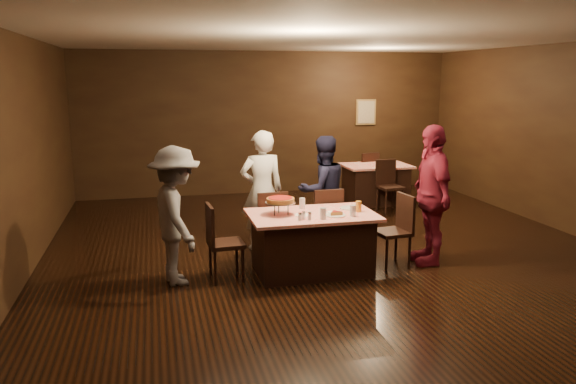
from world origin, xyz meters
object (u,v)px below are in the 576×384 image
object	(u,v)px
chair_end_right	(392,231)
diner_grey_knit	(176,216)
back_table	(376,184)
diner_red_shirt	(431,195)
chair_end_left	(226,242)
chair_far_right	(325,220)
diner_white_jacket	(262,190)
diner_navy_hoodie	(323,190)
main_table	(312,243)
glass_front_right	(353,211)
glass_amber	(358,207)
plate_empty	(349,208)
chair_back_far	(365,174)
glass_front_left	(323,213)
chair_far_left	(269,223)
pizza_stand	(280,200)
glass_back	(302,203)
chair_back_near	(390,186)

from	to	relation	value
chair_end_right	diner_grey_knit	world-z (taller)	diner_grey_knit
back_table	diner_red_shirt	world-z (taller)	diner_red_shirt
back_table	chair_end_left	size ratio (longest dim) A/B	1.37
chair_far_right	diner_white_jacket	distance (m)	0.99
diner_navy_hoodie	chair_far_right	bearing A→B (deg)	63.01
main_table	chair_end_left	world-z (taller)	chair_end_left
diner_white_jacket	diner_red_shirt	world-z (taller)	diner_red_shirt
glass_front_right	diner_navy_hoodie	bearing A→B (deg)	87.72
back_table	chair_end_right	xyz separation A→B (m)	(-1.24, -3.58, 0.09)
diner_white_jacket	glass_amber	distance (m)	1.57
chair_end_left	plate_empty	size ratio (longest dim) A/B	3.80
glass_amber	diner_navy_hoodie	bearing A→B (deg)	94.18
chair_back_far	glass_front_left	size ratio (longest dim) A/B	6.79
chair_far_left	chair_back_far	xyz separation A→B (m)	(2.74, 3.43, 0.00)
back_table	diner_navy_hoodie	size ratio (longest dim) A/B	0.80
glass_front_left	chair_far_left	bearing A→B (deg)	113.20
pizza_stand	glass_back	size ratio (longest dim) A/B	2.71
chair_far_left	chair_far_right	xyz separation A→B (m)	(0.80, 0.00, 0.00)
chair_end_left	glass_back	bearing A→B (deg)	-78.04
back_table	diner_red_shirt	bearing A→B (deg)	-101.05
chair_end_right	diner_white_jacket	world-z (taller)	diner_white_jacket
diner_grey_knit	pizza_stand	distance (m)	1.29
diner_grey_knit	chair_end_left	bearing A→B (deg)	-103.79
glass_front_left	glass_back	bearing A→B (deg)	99.46
glass_back	plate_empty	bearing A→B (deg)	-14.04
chair_end_left	chair_back_far	xyz separation A→B (m)	(3.44, 4.18, 0.00)
chair_far_right	glass_front_left	distance (m)	1.17
chair_back_near	glass_back	size ratio (longest dim) A/B	6.79
plate_empty	back_table	bearing A→B (deg)	62.50
chair_end_left	diner_navy_hoodie	bearing A→B (deg)	-57.10
pizza_stand	main_table	bearing A→B (deg)	-7.13
plate_empty	chair_back_near	bearing A→B (deg)	56.81
chair_far_right	chair_end_right	distance (m)	1.03
diner_grey_knit	plate_empty	xyz separation A→B (m)	(2.24, 0.13, -0.06)
main_table	diner_red_shirt	bearing A→B (deg)	-0.05
pizza_stand	plate_empty	bearing A→B (deg)	6.01
back_table	diner_navy_hoodie	world-z (taller)	diner_navy_hoodie
diner_navy_hoodie	glass_back	bearing A→B (deg)	44.71
diner_white_jacket	chair_back_far	bearing A→B (deg)	-134.99
diner_white_jacket	diner_red_shirt	xyz separation A→B (m)	(2.06, -1.15, 0.07)
chair_back_far	glass_amber	world-z (taller)	chair_back_far
glass_amber	chair_back_far	bearing A→B (deg)	67.69
chair_far_left	chair_back_far	world-z (taller)	same
chair_back_near	chair_back_far	world-z (taller)	same
chair_end_left	chair_back_near	distance (m)	4.48
glass_front_left	glass_front_right	distance (m)	0.40
plate_empty	glass_front_right	size ratio (longest dim) A/B	1.79
back_table	diner_white_jacket	distance (m)	3.71
glass_front_left	glass_amber	world-z (taller)	same
plate_empty	diner_grey_knit	bearing A→B (deg)	-176.76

